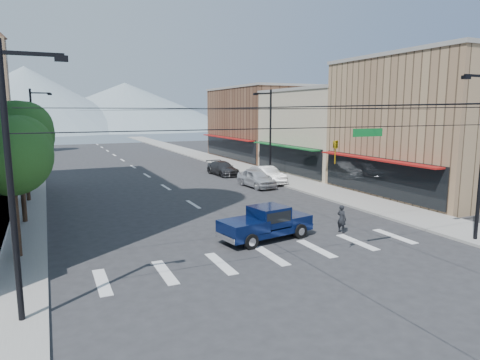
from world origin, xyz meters
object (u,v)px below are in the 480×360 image
at_px(pedestrian, 342,219).
at_px(parked_car_mid, 267,175).
at_px(parked_car_far, 223,168).
at_px(parked_car_near, 256,178).
at_px(pickup_truck, 266,222).

bearing_deg(pedestrian, parked_car_mid, -29.18).
relative_size(pedestrian, parked_car_far, 0.32).
xyz_separation_m(parked_car_near, parked_car_mid, (1.80, 1.44, -0.00)).
bearing_deg(parked_car_far, parked_car_near, -93.69).
relative_size(pickup_truck, pedestrian, 3.44).
xyz_separation_m(pedestrian, parked_car_mid, (4.01, 16.73, 0.01)).
bearing_deg(parked_car_far, pickup_truck, -110.20).
height_order(parked_car_near, parked_car_mid, parked_car_near).
relative_size(pickup_truck, parked_car_near, 1.15).
bearing_deg(pedestrian, pickup_truck, 66.57).
height_order(pedestrian, parked_car_near, parked_car_near).
height_order(parked_car_mid, parked_car_far, parked_car_mid).
xyz_separation_m(pedestrian, parked_car_near, (2.21, 15.29, 0.01)).
xyz_separation_m(parked_car_near, parked_car_far, (0.00, 8.22, -0.08)).
distance_m(pedestrian, parked_car_far, 23.61).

